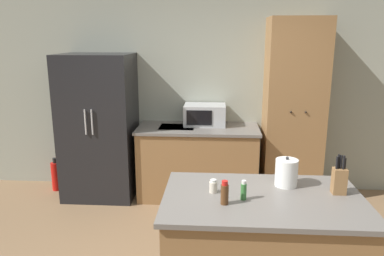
# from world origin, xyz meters

# --- Properties ---
(wall_back) EXTENTS (7.20, 0.06, 2.60)m
(wall_back) POSITION_xyz_m (0.00, 2.33, 1.30)
(wall_back) COLOR #9EA393
(wall_back) RESTS_ON ground_plane
(refrigerator) EXTENTS (0.89, 0.75, 1.83)m
(refrigerator) POSITION_xyz_m (-1.40, 1.94, 0.91)
(refrigerator) COLOR black
(refrigerator) RESTS_ON ground_plane
(back_counter) EXTENTS (1.53, 0.70, 0.92)m
(back_counter) POSITION_xyz_m (-0.14, 1.97, 0.46)
(back_counter) COLOR olive
(back_counter) RESTS_ON ground_plane
(pantry_cabinet) EXTENTS (0.71, 0.56, 2.26)m
(pantry_cabinet) POSITION_xyz_m (1.05, 2.03, 1.13)
(pantry_cabinet) COLOR olive
(pantry_cabinet) RESTS_ON ground_plane
(kitchen_island) EXTENTS (1.42, 0.89, 0.94)m
(kitchen_island) POSITION_xyz_m (0.43, -0.13, 0.47)
(kitchen_island) COLOR olive
(kitchen_island) RESTS_ON ground_plane
(microwave) EXTENTS (0.53, 0.37, 0.26)m
(microwave) POSITION_xyz_m (-0.06, 2.10, 1.05)
(microwave) COLOR #B2B5B7
(microwave) RESTS_ON back_counter
(knife_block) EXTENTS (0.09, 0.08, 0.29)m
(knife_block) POSITION_xyz_m (0.98, -0.04, 1.04)
(knife_block) COLOR olive
(knife_block) RESTS_ON kitchen_island
(spice_bottle_tall_dark) EXTENTS (0.06, 0.06, 0.10)m
(spice_bottle_tall_dark) POSITION_xyz_m (0.08, -0.08, 0.98)
(spice_bottle_tall_dark) COLOR beige
(spice_bottle_tall_dark) RESTS_ON kitchen_island
(spice_bottle_short_red) EXTENTS (0.05, 0.05, 0.17)m
(spice_bottle_short_red) POSITION_xyz_m (0.16, -0.27, 1.02)
(spice_bottle_short_red) COLOR #563319
(spice_bottle_short_red) RESTS_ON kitchen_island
(spice_bottle_amber_oil) EXTENTS (0.04, 0.04, 0.14)m
(spice_bottle_amber_oil) POSITION_xyz_m (0.29, -0.18, 1.00)
(spice_bottle_amber_oil) COLOR #337033
(spice_bottle_amber_oil) RESTS_ON kitchen_island
(kettle) EXTENTS (0.17, 0.17, 0.23)m
(kettle) POSITION_xyz_m (0.62, 0.09, 1.04)
(kettle) COLOR white
(kettle) RESTS_ON kitchen_island
(fire_extinguisher) EXTENTS (0.12, 0.12, 0.45)m
(fire_extinguisher) POSITION_xyz_m (-2.06, 2.02, 0.20)
(fire_extinguisher) COLOR red
(fire_extinguisher) RESTS_ON ground_plane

